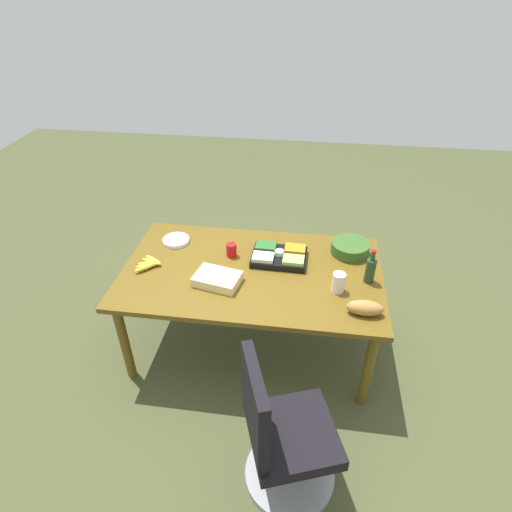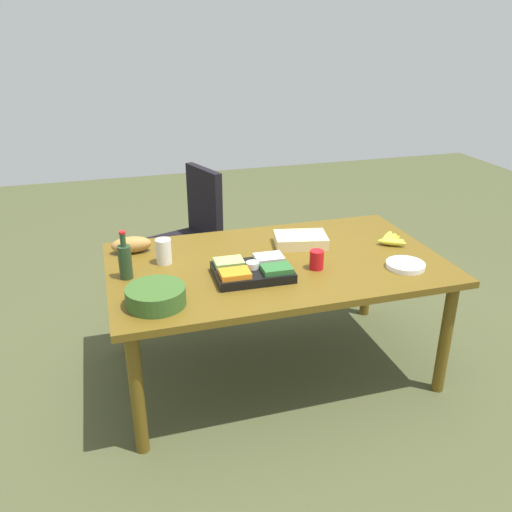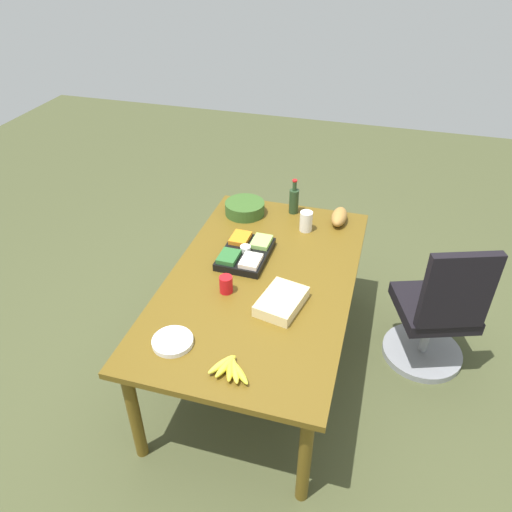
% 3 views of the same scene
% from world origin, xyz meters
% --- Properties ---
extents(ground_plane, '(10.00, 10.00, 0.00)m').
position_xyz_m(ground_plane, '(0.00, 0.00, 0.00)').
color(ground_plane, '#474C2C').
extents(conference_table, '(1.94, 1.14, 0.76)m').
position_xyz_m(conference_table, '(0.00, 0.00, 0.69)').
color(conference_table, brown).
rests_on(conference_table, ground).
extents(office_chair, '(0.61, 0.61, 1.04)m').
position_xyz_m(office_chair, '(-0.34, 1.13, 0.40)').
color(office_chair, gray).
rests_on(office_chair, ground).
extents(red_solo_cup, '(0.10, 0.10, 0.11)m').
position_xyz_m(red_solo_cup, '(0.18, -0.17, 0.82)').
color(red_solo_cup, red).
rests_on(red_solo_cup, conference_table).
extents(veggie_tray, '(0.43, 0.31, 0.09)m').
position_xyz_m(veggie_tray, '(-0.19, -0.16, 0.80)').
color(veggie_tray, black).
rests_on(veggie_tray, conference_table).
extents(salad_bowl, '(0.36, 0.36, 0.09)m').
position_xyz_m(salad_bowl, '(-0.74, -0.33, 0.81)').
color(salad_bowl, '#355922').
rests_on(salad_bowl, conference_table).
extents(bread_loaf, '(0.24, 0.11, 0.10)m').
position_xyz_m(bread_loaf, '(-0.80, 0.37, 0.81)').
color(bread_loaf, '#A97939').
rests_on(bread_loaf, conference_table).
extents(paper_plate_stack, '(0.23, 0.23, 0.03)m').
position_xyz_m(paper_plate_stack, '(0.68, -0.30, 0.78)').
color(paper_plate_stack, white).
rests_on(paper_plate_stack, conference_table).
extents(mayo_jar, '(0.10, 0.10, 0.15)m').
position_xyz_m(mayo_jar, '(-0.63, 0.16, 0.83)').
color(mayo_jar, white).
rests_on(mayo_jar, conference_table).
extents(sheet_cake, '(0.36, 0.28, 0.07)m').
position_xyz_m(sheet_cake, '(0.22, 0.19, 0.80)').
color(sheet_cake, beige).
rests_on(sheet_cake, conference_table).
extents(wine_bottle, '(0.08, 0.08, 0.27)m').
position_xyz_m(wine_bottle, '(-0.86, 0.02, 0.87)').
color(wine_bottle, '#253E22').
rests_on(wine_bottle, conference_table).
extents(banana_bunch, '(0.19, 0.23, 0.04)m').
position_xyz_m(banana_bunch, '(0.78, 0.06, 0.79)').
color(banana_bunch, yellow).
rests_on(banana_bunch, conference_table).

